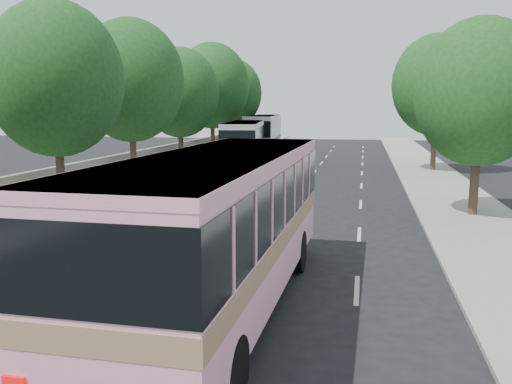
% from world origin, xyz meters
% --- Properties ---
extents(ground, '(120.00, 120.00, 0.00)m').
position_xyz_m(ground, '(0.00, 0.00, 0.00)').
color(ground, black).
rests_on(ground, ground).
extents(sidewalk_left, '(4.00, 90.00, 0.15)m').
position_xyz_m(sidewalk_left, '(-8.50, 20.00, 0.07)').
color(sidewalk_left, '#9E998E').
rests_on(sidewalk_left, ground).
extents(sidewalk_right, '(4.00, 90.00, 0.12)m').
position_xyz_m(sidewalk_right, '(8.50, 20.00, 0.06)').
color(sidewalk_right, '#9E998E').
rests_on(sidewalk_right, ground).
extents(low_wall, '(0.30, 90.00, 1.50)m').
position_xyz_m(low_wall, '(-10.30, 20.00, 0.90)').
color(low_wall, '#9E998E').
rests_on(low_wall, sidewalk_left).
extents(tree_left_b, '(5.70, 5.70, 8.88)m').
position_xyz_m(tree_left_b, '(-8.42, 5.94, 5.82)').
color(tree_left_b, '#38281E').
rests_on(tree_left_b, ground).
extents(tree_left_c, '(6.00, 6.00, 9.35)m').
position_xyz_m(tree_left_c, '(-8.62, 13.94, 6.12)').
color(tree_left_c, '#38281E').
rests_on(tree_left_c, ground).
extents(tree_left_d, '(5.52, 5.52, 8.60)m').
position_xyz_m(tree_left_d, '(-8.52, 21.94, 5.63)').
color(tree_left_d, '#38281E').
rests_on(tree_left_d, ground).
extents(tree_left_e, '(6.30, 6.30, 9.82)m').
position_xyz_m(tree_left_e, '(-8.42, 29.94, 6.43)').
color(tree_left_e, '#38281E').
rests_on(tree_left_e, ground).
extents(tree_left_f, '(5.88, 5.88, 9.16)m').
position_xyz_m(tree_left_f, '(-8.62, 37.94, 6.00)').
color(tree_left_f, '#38281E').
rests_on(tree_left_f, ground).
extents(tree_right_near, '(5.10, 5.10, 7.95)m').
position_xyz_m(tree_right_near, '(8.78, 7.94, 5.20)').
color(tree_right_near, '#38281E').
rests_on(tree_right_near, ground).
extents(tree_right_far, '(6.00, 6.00, 9.35)m').
position_xyz_m(tree_right_far, '(9.08, 23.94, 6.12)').
color(tree_right_far, '#38281E').
rests_on(tree_right_far, ground).
extents(pink_bus, '(3.04, 10.99, 3.48)m').
position_xyz_m(pink_bus, '(1.30, -4.00, 2.17)').
color(pink_bus, '#FEA3C0').
rests_on(pink_bus, ground).
extents(pink_taxi, '(2.02, 4.92, 1.67)m').
position_xyz_m(pink_taxi, '(-0.17, 9.49, 0.84)').
color(pink_taxi, '#E51358').
rests_on(pink_taxi, ground).
extents(white_pickup, '(2.79, 6.24, 1.78)m').
position_xyz_m(white_pickup, '(-2.05, 12.62, 0.89)').
color(white_pickup, white).
rests_on(white_pickup, ground).
extents(tour_coach_front, '(3.85, 11.32, 3.32)m').
position_xyz_m(tour_coach_front, '(-4.50, 24.50, 2.00)').
color(tour_coach_front, silver).
rests_on(tour_coach_front, ground).
extents(tour_coach_rear, '(3.48, 12.12, 3.58)m').
position_xyz_m(tour_coach_rear, '(-5.59, 38.31, 2.15)').
color(tour_coach_rear, white).
rests_on(tour_coach_rear, ground).
extents(taxi_roof_sign, '(0.55, 0.19, 0.18)m').
position_xyz_m(taxi_roof_sign, '(-0.17, 9.49, 1.76)').
color(taxi_roof_sign, silver).
rests_on(taxi_roof_sign, pink_taxi).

